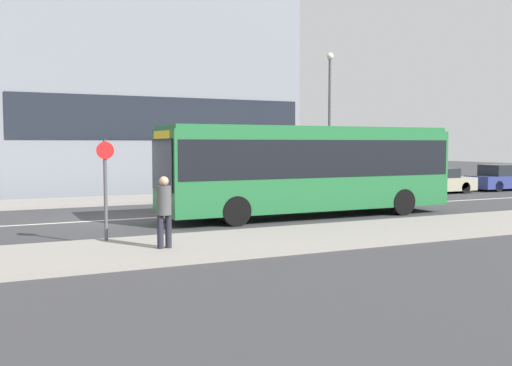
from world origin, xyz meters
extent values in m
plane|color=#3A3A3D|center=(0.00, 0.00, 0.00)|extent=(120.00, 120.00, 0.00)
cube|color=gray|center=(0.00, -6.25, 0.07)|extent=(44.00, 3.50, 0.13)
cube|color=gray|center=(0.00, 6.25, 0.07)|extent=(44.00, 3.50, 0.13)
cube|color=silver|center=(0.00, 0.00, 0.00)|extent=(41.80, 0.16, 0.01)
cube|color=gray|center=(4.25, 12.20, 7.14)|extent=(16.03, 5.40, 14.27)
cube|color=#1E232D|center=(4.25, 9.47, 3.92)|extent=(15.39, 0.08, 2.20)
cube|color=#236B38|center=(6.16, -1.95, 1.68)|extent=(10.64, 2.54, 2.74)
cube|color=black|center=(6.16, -1.95, 2.09)|extent=(10.43, 2.57, 1.26)
cube|color=#236B38|center=(6.16, -1.95, 3.12)|extent=(10.48, 2.33, 0.14)
cube|color=black|center=(0.82, -1.95, 1.93)|extent=(0.05, 2.23, 1.65)
cube|color=yellow|center=(0.82, -1.95, 2.84)|extent=(0.04, 1.78, 0.32)
cylinder|color=black|center=(2.86, -3.10, 0.48)|extent=(0.96, 0.28, 0.96)
cylinder|color=black|center=(2.86, -0.79, 0.48)|extent=(0.96, 0.28, 0.96)
cylinder|color=black|center=(9.46, -3.10, 0.48)|extent=(0.96, 0.28, 0.96)
cylinder|color=black|center=(9.46, -0.79, 0.48)|extent=(0.96, 0.28, 0.96)
cube|color=maroon|center=(11.81, 3.51, 0.49)|extent=(4.60, 1.88, 0.68)
cube|color=#21262B|center=(11.67, 3.51, 1.09)|extent=(2.53, 1.66, 0.53)
cylinder|color=black|center=(13.23, 2.66, 0.30)|extent=(0.60, 0.18, 0.60)
cylinder|color=black|center=(13.23, 4.36, 0.30)|extent=(0.60, 0.18, 0.60)
cylinder|color=black|center=(10.38, 2.66, 0.30)|extent=(0.60, 0.18, 0.60)
cylinder|color=black|center=(10.38, 4.36, 0.30)|extent=(0.60, 0.18, 0.60)
cube|color=#A39E84|center=(17.03, 3.47, 0.49)|extent=(4.31, 1.69, 0.68)
cube|color=#21262B|center=(16.90, 3.47, 1.07)|extent=(2.37, 1.49, 0.50)
cylinder|color=black|center=(18.36, 2.72, 0.30)|extent=(0.60, 0.18, 0.60)
cylinder|color=black|center=(18.36, 4.22, 0.30)|extent=(0.60, 0.18, 0.60)
cylinder|color=black|center=(15.69, 2.72, 0.30)|extent=(0.60, 0.18, 0.60)
cylinder|color=black|center=(15.69, 4.22, 0.30)|extent=(0.60, 0.18, 0.60)
cube|color=navy|center=(22.20, 3.49, 0.49)|extent=(4.57, 1.71, 0.68)
cube|color=#21262B|center=(22.07, 3.49, 1.13)|extent=(2.51, 1.51, 0.61)
cylinder|color=black|center=(23.62, 4.26, 0.30)|extent=(0.60, 0.18, 0.60)
cylinder|color=black|center=(20.79, 2.73, 0.30)|extent=(0.60, 0.18, 0.60)
cylinder|color=black|center=(20.79, 4.26, 0.30)|extent=(0.60, 0.18, 0.60)
cylinder|color=#23232D|center=(-0.54, -6.54, 0.53)|extent=(0.15, 0.15, 0.79)
cylinder|color=#23232D|center=(-0.34, -6.53, 0.53)|extent=(0.15, 0.15, 0.79)
cylinder|color=#4C4C4C|center=(-0.44, -6.53, 1.26)|extent=(0.34, 0.34, 0.69)
sphere|color=tan|center=(-0.44, -6.53, 1.72)|extent=(0.22, 0.22, 0.22)
cylinder|color=#4C4C51|center=(-1.49, -4.85, 1.41)|extent=(0.09, 0.09, 2.57)
cylinder|color=red|center=(-1.49, -4.91, 2.43)|extent=(0.44, 0.03, 0.44)
cylinder|color=#4C4C51|center=(11.50, 5.08, 3.50)|extent=(0.14, 0.14, 6.74)
sphere|color=silver|center=(11.50, 5.08, 6.98)|extent=(0.36, 0.36, 0.36)
camera|label=1|loc=(-4.15, -19.52, 2.59)|focal=40.00mm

